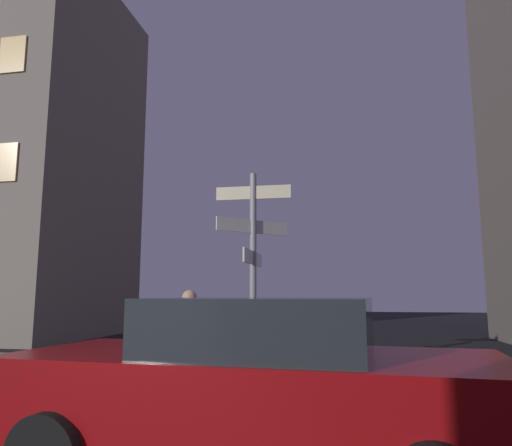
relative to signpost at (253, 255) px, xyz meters
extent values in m
cube|color=gray|center=(0.10, 0.78, -2.17)|extent=(40.00, 2.89, 0.14)
cylinder|color=gray|center=(0.00, 0.00, -0.31)|extent=(0.12, 0.12, 3.58)
cube|color=beige|center=(0.00, 0.00, 1.13)|extent=(1.38, 0.03, 0.24)
cube|color=white|center=(0.00, 0.00, 0.51)|extent=(1.09, 1.09, 0.24)
cube|color=white|center=(0.00, 0.00, -0.06)|extent=(0.03, 1.61, 0.24)
cube|color=maroon|center=(0.78, -3.93, -1.55)|extent=(4.45, 2.11, 0.67)
cube|color=#23282D|center=(0.87, -3.94, -0.97)|extent=(1.99, 1.78, 0.49)
cylinder|color=black|center=(-0.57, -2.94, -1.92)|extent=(0.66, 0.27, 0.64)
cylinder|color=black|center=(2.27, -3.16, -1.92)|extent=(0.66, 0.27, 0.64)
sphere|color=#F9EFCC|center=(-1.35, -3.16, -1.55)|extent=(0.16, 0.16, 0.16)
torus|color=black|center=(-1.32, -1.40, -1.88)|extent=(0.72, 0.13, 0.72)
torus|color=black|center=(-0.23, -1.50, -1.88)|extent=(0.72, 0.13, 0.72)
cylinder|color=black|center=(-0.78, -1.45, -1.63)|extent=(1.00, 0.13, 0.04)
cylinder|color=#26262D|center=(-0.68, -1.45, -1.15)|extent=(0.48, 0.36, 0.61)
sphere|color=tan|center=(-0.68, -1.45, -0.74)|extent=(0.22, 0.22, 0.22)
cylinder|color=black|center=(-0.73, -1.54, -1.66)|extent=(0.35, 0.15, 0.55)
cylinder|color=black|center=(-0.72, -1.36, -1.66)|extent=(0.35, 0.15, 0.55)
cube|color=slate|center=(-11.18, 7.50, 4.50)|extent=(8.09, 6.97, 13.48)
cube|color=#F2C672|center=(-8.49, 3.98, 3.25)|extent=(0.90, 0.06, 1.20)
cube|color=#F2C672|center=(-8.49, 3.98, 6.75)|extent=(0.90, 0.06, 1.20)
camera|label=1|loc=(1.61, -8.23, -0.69)|focal=33.14mm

